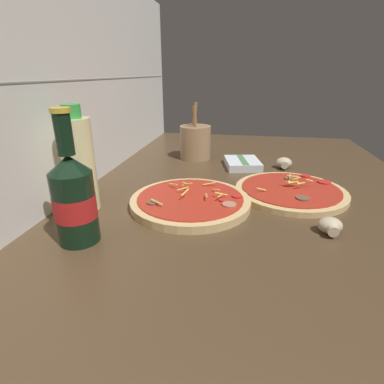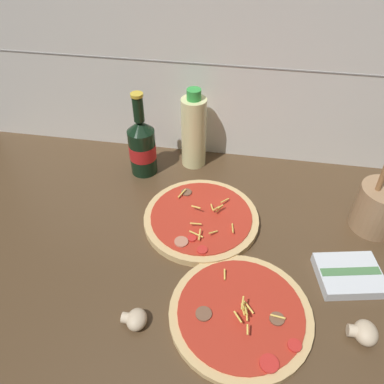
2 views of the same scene
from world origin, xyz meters
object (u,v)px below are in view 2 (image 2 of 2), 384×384
beer_bottle (142,146)px  utensil_crock (379,208)px  mushroom_right (135,319)px  oil_bottle (194,131)px  pizza_near (241,314)px  dish_towel (349,275)px  pizza_far (201,219)px  mushroom_left (364,332)px

beer_bottle → utensil_crock: size_ratio=1.22×
mushroom_right → oil_bottle: bearing=87.3°
pizza_near → dish_towel: 25.39cm
pizza_near → mushroom_right: bearing=-165.9°
pizza_far → mushroom_right: size_ratio=5.81×
beer_bottle → pizza_near: bearing=-53.8°
oil_bottle → pizza_near: bearing=-70.3°
beer_bottle → oil_bottle: (13.30, 6.21, 2.10)cm
mushroom_right → dish_towel: 45.23cm
oil_bottle → mushroom_left: 63.36cm
pizza_near → mushroom_left: 22.71cm
pizza_near → oil_bottle: 51.79cm
oil_bottle → mushroom_right: (-2.51, -52.81, -9.07)cm
beer_bottle → mushroom_left: beer_bottle is taller
dish_towel → pizza_near: bearing=-150.1°
pizza_far → oil_bottle: oil_bottle is taller
pizza_far → dish_towel: size_ratio=1.87×
mushroom_left → mushroom_right: 42.56cm
pizza_far → mushroom_left: size_ratio=5.22×
pizza_far → mushroom_right: 30.22cm
oil_bottle → utensil_crock: size_ratio=1.18×
pizza_near → mushroom_right: pizza_near is taller
pizza_near → pizza_far: (-11.39, 24.13, 0.20)cm
mushroom_right → pizza_far: bearing=74.1°
dish_towel → pizza_far: bearing=161.1°
pizza_far → dish_towel: bearing=-18.9°
mushroom_right → dish_towel: bearing=22.9°
beer_bottle → utensil_crock: beer_bottle is taller
pizza_far → mushroom_left: bearing=-36.0°
utensil_crock → mushroom_right: bearing=-145.0°
pizza_near → beer_bottle: 52.17cm
mushroom_right → dish_towel: size_ratio=0.32×
oil_bottle → dish_towel: bearing=-42.0°
utensil_crock → pizza_near: bearing=-135.1°
pizza_far → dish_towel: (33.39, -11.46, 0.16)cm
pizza_near → dish_towel: pizza_near is taller
pizza_near → utensil_crock: bearing=44.9°
pizza_near → mushroom_right: 20.28cm
pizza_near → utensil_crock: size_ratio=1.42×
dish_towel → mushroom_right: bearing=-157.1°
pizza_near → mushroom_right: size_ratio=5.78×
pizza_near → pizza_far: 26.68cm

